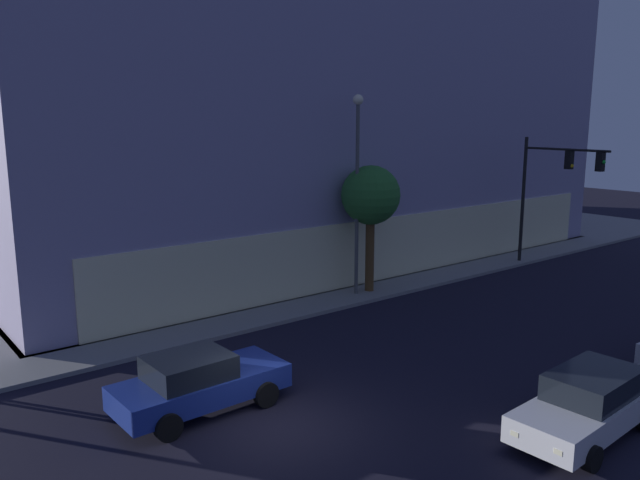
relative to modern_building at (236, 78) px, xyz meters
The scene contains 7 objects.
ground_plane 28.73m from the modern_building, 119.21° to the right, with size 120.00×120.00×0.00m, color black.
modern_building is the anchor object (origin of this frame).
traffic_light_far_corner 20.41m from the modern_building, 67.69° to the right, with size 0.66×4.85×6.61m.
street_lamp_sidewalk 16.94m from the modern_building, 103.04° to the right, with size 0.44×0.44×8.53m.
sidewalk_tree 17.13m from the modern_building, 100.30° to the right, with size 2.58×2.58×5.57m.
car_blue 27.40m from the modern_building, 123.61° to the right, with size 4.68×2.19×1.61m.
car_white 30.91m from the modern_building, 104.45° to the right, with size 4.65×2.15×1.59m.
Camera 1 is at (-8.26, -12.18, 7.66)m, focal length 35.10 mm.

